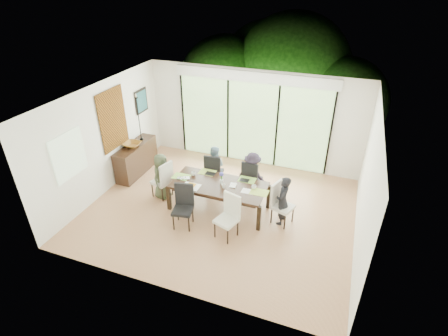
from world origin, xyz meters
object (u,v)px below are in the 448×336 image
(chair_near_right, at_px, (226,218))
(person_far_left, at_px, (214,167))
(chair_far_left, at_px, (214,170))
(sideboard, at_px, (136,159))
(chair_far_right, at_px, (252,177))
(cup_b, at_px, (223,186))
(person_left_end, at_px, (162,176))
(bowl, at_px, (132,145))
(chair_left_end, at_px, (161,179))
(chair_near_left, at_px, (182,207))
(chair_right_end, at_px, (283,204))
(cup_a, at_px, (193,174))
(laptop, at_px, (183,179))
(table_top, at_px, (219,185))
(person_right_end, at_px, (283,201))
(cup_c, at_px, (254,187))
(person_far_right, at_px, (252,174))
(vase, at_px, (222,181))

(chair_near_right, bearing_deg, person_far_left, 137.48)
(chair_far_left, xyz_separation_m, sideboard, (-2.26, -0.07, -0.07))
(chair_far_right, xyz_separation_m, cup_b, (-0.40, -0.95, 0.22))
(person_left_end, distance_m, bowl, 1.44)
(chair_left_end, bearing_deg, cup_b, 102.01)
(person_far_left, relative_size, cup_b, 12.90)
(chair_near_right, bearing_deg, cup_b, 132.73)
(chair_far_left, xyz_separation_m, bowl, (-2.26, -0.17, 0.40))
(chair_far_left, bearing_deg, bowl, -2.58)
(chair_far_left, height_order, person_left_end, person_left_end)
(chair_left_end, height_order, chair_far_left, same)
(chair_near_left, relative_size, sideboard, 0.66)
(chair_right_end, relative_size, cup_a, 8.87)
(chair_right_end, relative_size, laptop, 3.33)
(chair_near_left, relative_size, laptop, 3.33)
(table_top, bearing_deg, person_far_left, 118.47)
(table_top, height_order, person_right_end, person_right_end)
(cup_c, bearing_deg, cup_a, 178.09)
(person_right_end, distance_m, cup_c, 0.70)
(chair_left_end, bearing_deg, person_far_right, 127.52)
(vase, xyz_separation_m, bowl, (-2.76, 0.63, 0.17))
(chair_right_end, xyz_separation_m, chair_far_right, (-0.95, 0.85, 0.00))
(person_right_end, xyz_separation_m, vase, (-1.43, 0.05, 0.15))
(chair_left_end, xyz_separation_m, chair_far_left, (1.05, 0.85, 0.00))
(chair_right_end, height_order, vase, chair_right_end)
(chair_near_right, bearing_deg, person_right_end, 59.88)
(chair_right_end, distance_m, laptop, 2.36)
(person_far_right, relative_size, cup_c, 10.40)
(chair_near_left, xyz_separation_m, person_far_left, (0.05, 1.70, 0.09))
(laptop, bearing_deg, table_top, -13.49)
(person_left_end, xyz_separation_m, person_far_right, (2.03, 0.83, 0.00))
(chair_right_end, relative_size, vase, 9.17)
(bowl, bearing_deg, chair_right_end, -9.12)
(table_top, bearing_deg, chair_far_left, 117.90)
(chair_left_end, bearing_deg, bowl, -103.75)
(chair_near_right, bearing_deg, chair_left_end, 174.78)
(person_right_end, bearing_deg, person_left_end, -87.03)
(chair_near_right, bearing_deg, person_left_end, 174.57)
(chair_near_left, bearing_deg, chair_far_left, 77.56)
(cup_a, bearing_deg, chair_far_left, 70.35)
(cup_b, relative_size, cup_c, 0.81)
(table_top, xyz_separation_m, person_left_end, (-1.48, 0.00, -0.07))
(laptop, bearing_deg, cup_a, 38.83)
(person_far_right, bearing_deg, cup_c, 122.01)
(chair_far_left, bearing_deg, chair_near_left, 81.34)
(laptop, bearing_deg, cup_c, -13.29)
(cup_b, bearing_deg, chair_far_right, 67.17)
(chair_far_right, height_order, vase, chair_far_right)
(table_top, bearing_deg, cup_a, 167.91)
(cup_a, xyz_separation_m, cup_b, (0.85, -0.25, -0.00))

